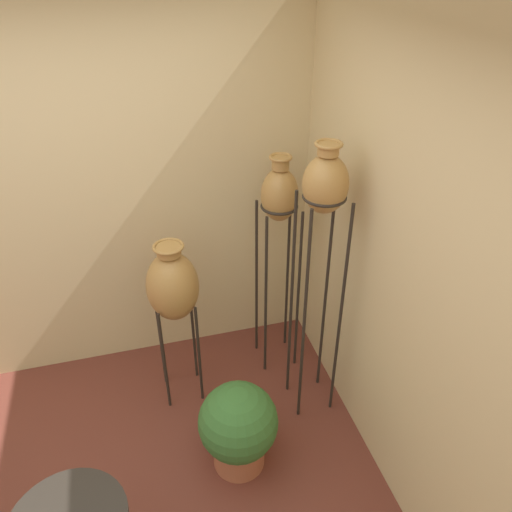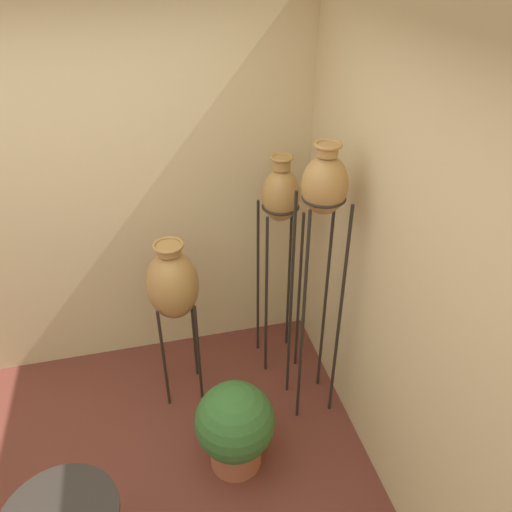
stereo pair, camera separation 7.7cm
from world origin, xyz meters
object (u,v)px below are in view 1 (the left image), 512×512
(vase_stand_medium, at_px, (279,202))
(potted_plant, at_px, (238,427))
(vase_stand_tall, at_px, (324,197))
(vase_stand_short, at_px, (173,287))

(vase_stand_medium, relative_size, potted_plant, 2.73)
(vase_stand_tall, xyz_separation_m, vase_stand_medium, (-0.10, 0.47, -0.24))
(vase_stand_short, height_order, potted_plant, vase_stand_short)
(vase_stand_short, bearing_deg, vase_stand_tall, -20.39)
(vase_stand_medium, xyz_separation_m, vase_stand_short, (-0.75, -0.16, -0.42))
(vase_stand_short, relative_size, potted_plant, 2.03)
(vase_stand_medium, bearing_deg, vase_stand_tall, -78.18)
(vase_stand_medium, height_order, vase_stand_short, vase_stand_medium)
(vase_stand_tall, distance_m, potted_plant, 1.44)
(vase_stand_medium, bearing_deg, vase_stand_short, -167.88)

